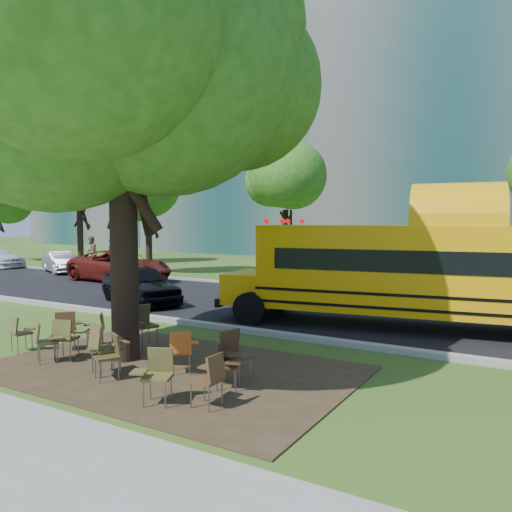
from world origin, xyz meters
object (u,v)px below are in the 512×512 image
Objects in this scene: school_bus at (451,271)px; chair_7 at (225,360)px; chair_9 at (97,327)px; chair_5 at (157,370)px; chair_10 at (143,322)px; chair_2 at (66,335)px; chair_4 at (104,344)px; bg_car_silver at (60,262)px; chair_12 at (233,351)px; chair_0 at (20,330)px; pedestrian_b at (91,251)px; chair_6 at (210,375)px; chair_3 at (109,352)px; chair_11 at (182,347)px; pedestrian_a at (112,253)px; chair_1 at (45,339)px; black_car at (140,284)px; main_tree at (121,60)px; chair_8 at (67,327)px; bg_car_red at (120,266)px.

school_bus is 13.84× the size of chair_7.
chair_9 is at bearing -123.66° from chair_7.
chair_5 is 0.91× the size of chair_10.
chair_2 is at bearing -40.65° from chair_5.
bg_car_silver is at bearing 163.30° from chair_4.
chair_12 is (2.30, 0.87, -0.01)m from chair_4.
pedestrian_b reaches higher than chair_0.
chair_4 reaches higher than chair_6.
chair_6 is 4.19m from chair_10.
chair_3 is 1.31m from chair_11.
school_bus is 13.60× the size of chair_3.
pedestrian_a is at bearing -66.73° from chair_5.
chair_3 is 2.36m from chair_10.
chair_7 is at bearing -52.85° from chair_11.
chair_2 is (-6.36, -6.84, -1.06)m from school_bus.
black_car is at bearing 148.92° from chair_1.
pedestrian_a is (-17.73, 15.78, 0.43)m from chair_5.
main_tree is 4.98× the size of pedestrian_a.
chair_10 is (1.18, 1.14, 0.04)m from chair_8.
chair_8 reaches higher than chair_2.
chair_0 is 0.94× the size of chair_1.
school_bus is 2.12× the size of bg_car_red.
chair_0 is 2.66m from chair_10.
chair_2 reaches higher than chair_6.
bg_car_silver reaches higher than chair_10.
chair_8 is at bearing -28.22° from chair_10.
chair_11 is (4.13, 0.52, 0.03)m from chair_0.
chair_4 is at bearing -66.56° from main_tree.
school_bus is at bearing -105.42° from pedestrian_a.
bg_car_red reaches higher than chair_2.
chair_12 is at bearing 39.75° from chair_4.
chair_6 is at bearing -63.00° from chair_8.
school_bus is 14.43× the size of chair_9.
pedestrian_b is (-18.18, 14.95, -5.13)m from main_tree.
pedestrian_b is at bearing 145.83° from chair_0.
chair_5 is 3.71m from chair_10.
chair_12 is at bearing 17.41° from chair_0.
chair_9 is at bearing 129.62° from chair_11.
chair_2 reaches higher than chair_7.
black_car reaches higher than chair_0.
school_bus reaches higher than chair_5.
chair_12 is (-0.08, 0.36, 0.07)m from chair_7.
bg_car_silver is (-11.15, 5.42, -0.09)m from black_car.
school_bus is 13.06× the size of chair_5.
black_car is 1.12× the size of bg_car_silver.
chair_12 is at bearing -48.87° from chair_8.
chair_3 is at bearing 24.02° from pedestrian_b.
bg_car_silver is (-18.17, 12.39, 0.06)m from chair_5.
chair_12 is at bearing -122.53° from pedestrian_a.
main_tree is 11.00× the size of chair_2.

